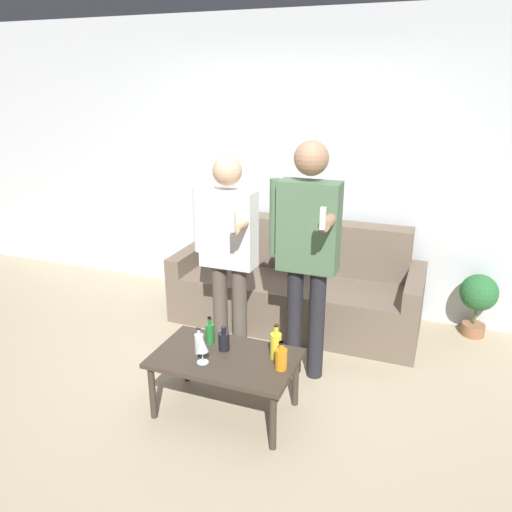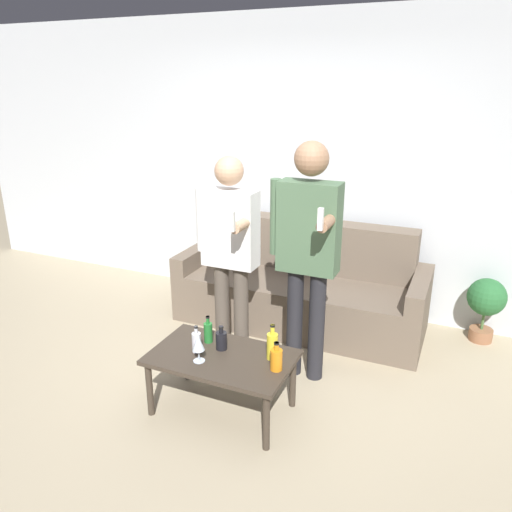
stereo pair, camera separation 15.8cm
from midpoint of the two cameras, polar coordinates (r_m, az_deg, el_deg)
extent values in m
plane|color=tan|center=(3.61, -4.50, -16.54)|extent=(16.00, 16.00, 0.00)
cube|color=silver|center=(4.76, 6.19, 10.11)|extent=(8.00, 0.06, 2.70)
cube|color=#6B5B4C|center=(4.47, 5.47, -5.77)|extent=(1.92, 0.59, 0.44)
cube|color=#6B5B4C|center=(4.73, 7.12, -1.24)|extent=(1.92, 0.23, 0.91)
cube|color=#6B5B4C|center=(4.91, -5.53, -2.30)|extent=(0.14, 0.81, 0.61)
cube|color=#6B5B4C|center=(4.36, 18.97, -6.23)|extent=(0.14, 0.81, 0.61)
cube|color=#3D3328|center=(3.33, -2.58, -11.55)|extent=(0.93, 0.57, 0.03)
cylinder|color=#3D3328|center=(3.46, -10.74, -14.73)|extent=(0.04, 0.04, 0.39)
cylinder|color=#3D3328|center=(3.13, 2.71, -18.45)|extent=(0.04, 0.04, 0.39)
cylinder|color=#3D3328|center=(3.79, -6.72, -11.21)|extent=(0.04, 0.04, 0.39)
cylinder|color=#3D3328|center=(3.49, 5.57, -14.05)|extent=(0.04, 0.04, 0.39)
cylinder|color=yellow|center=(3.25, 3.29, -10.30)|extent=(0.07, 0.07, 0.17)
cylinder|color=yellow|center=(3.19, 3.33, -8.42)|extent=(0.03, 0.03, 0.07)
cylinder|color=black|center=(3.18, 3.34, -7.98)|extent=(0.03, 0.03, 0.01)
cylinder|color=orange|center=(3.15, 3.81, -11.78)|extent=(0.08, 0.08, 0.14)
cylinder|color=orange|center=(3.10, 3.85, -10.29)|extent=(0.03, 0.03, 0.05)
cylinder|color=black|center=(3.09, 3.86, -9.96)|extent=(0.03, 0.03, 0.01)
cylinder|color=#23752D|center=(3.45, -4.17, -8.75)|extent=(0.06, 0.06, 0.14)
cylinder|color=#23752D|center=(3.41, -4.20, -7.32)|extent=(0.02, 0.02, 0.05)
cylinder|color=black|center=(3.40, -4.21, -7.00)|extent=(0.03, 0.03, 0.01)
cylinder|color=silver|center=(3.34, -5.45, -9.83)|extent=(0.06, 0.06, 0.13)
cylinder|color=silver|center=(3.30, -5.50, -8.41)|extent=(0.02, 0.02, 0.05)
cylinder|color=black|center=(3.29, -5.51, -8.10)|extent=(0.03, 0.03, 0.01)
cylinder|color=black|center=(3.37, -2.62, -9.67)|extent=(0.08, 0.08, 0.12)
cylinder|color=black|center=(3.33, -2.64, -8.40)|extent=(0.03, 0.03, 0.05)
cylinder|color=black|center=(3.32, -2.64, -8.13)|extent=(0.03, 0.03, 0.01)
cylinder|color=silver|center=(3.27, -5.11, -11.85)|extent=(0.08, 0.08, 0.01)
cylinder|color=silver|center=(3.25, -5.14, -11.24)|extent=(0.01, 0.01, 0.08)
cone|color=silver|center=(3.21, -5.19, -9.84)|extent=(0.08, 0.08, 0.11)
cylinder|color=brown|center=(4.01, -2.74, -6.09)|extent=(0.12, 0.12, 0.78)
cylinder|color=brown|center=(3.94, -0.55, -6.52)|extent=(0.12, 0.12, 0.78)
cube|color=white|center=(3.73, -1.76, 3.15)|extent=(0.42, 0.18, 0.58)
sphere|color=tan|center=(3.63, -1.83, 9.69)|extent=(0.21, 0.21, 0.21)
cylinder|color=white|center=(3.83, -5.10, 4.19)|extent=(0.07, 0.07, 0.50)
cylinder|color=tan|center=(3.52, -0.24, 3.65)|extent=(0.07, 0.27, 0.07)
cube|color=white|center=(3.36, -1.37, 3.94)|extent=(0.03, 0.03, 0.14)
cylinder|color=#232328|center=(3.74, 5.66, -7.55)|extent=(0.12, 0.12, 0.85)
cylinder|color=#232328|center=(3.70, 8.16, -7.98)|extent=(0.12, 0.12, 0.85)
cube|color=#4C6B4C|center=(3.45, 7.40, 3.24)|extent=(0.42, 0.19, 0.63)
sphere|color=#9E7556|center=(3.35, 7.75, 10.97)|extent=(0.23, 0.23, 0.23)
cylinder|color=#4C6B4C|center=(3.51, 3.53, 4.47)|extent=(0.08, 0.08, 0.54)
cylinder|color=#9E7556|center=(3.25, 9.60, 3.86)|extent=(0.08, 0.28, 0.08)
cube|color=white|center=(3.07, 8.86, 4.17)|extent=(0.03, 0.03, 0.14)
cylinder|color=#936042|center=(4.78, 25.16, -8.12)|extent=(0.19, 0.19, 0.10)
cylinder|color=#476B38|center=(4.72, 25.41, -6.53)|extent=(0.02, 0.02, 0.19)
sphere|color=#286633|center=(4.64, 25.78, -4.24)|extent=(0.32, 0.32, 0.32)
camera|label=1|loc=(0.08, -88.70, 0.46)|focal=35.00mm
camera|label=2|loc=(0.08, 91.30, -0.46)|focal=35.00mm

